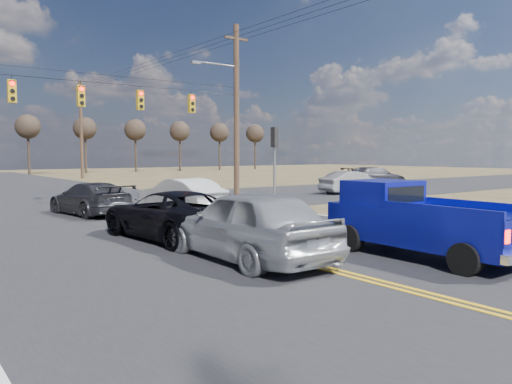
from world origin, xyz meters
TOP-DOWN VIEW (x-y plane):
  - ground at (0.00, 0.00)m, footprint 160.00×160.00m
  - road_main at (0.00, 10.00)m, footprint 14.00×120.00m
  - road_cross at (0.00, 18.00)m, footprint 120.00×12.00m
  - signal_gantry at (0.50, 17.79)m, footprint 19.60×4.83m
  - utility_poles at (0.00, 17.00)m, footprint 19.60×58.32m
  - treeline at (0.00, 26.96)m, footprint 87.00×117.80m
  - pickup_truck at (2.79, 1.23)m, footprint 2.05×4.99m
  - silver_suv at (-0.80, 3.48)m, footprint 2.11×5.15m
  - black_suv at (-0.80, 7.41)m, footprint 2.84×5.42m
  - white_car_queue at (2.59, 12.98)m, footprint 2.11×4.74m
  - dgrey_car_queue at (-0.80, 14.68)m, footprint 2.48×4.94m
  - cross_car_east_near at (16.45, 15.69)m, footprint 2.05×4.53m
  - cross_car_east_far at (22.91, 19.16)m, footprint 2.98×5.62m

SIDE VIEW (x-z plane):
  - ground at x=0.00m, z-range 0.00..0.00m
  - road_main at x=0.00m, z-range -0.01..0.01m
  - road_cross at x=0.00m, z-range -0.01..0.01m
  - dgrey_car_queue at x=-0.80m, z-range 0.00..1.38m
  - cross_car_east_near at x=16.45m, z-range 0.00..1.44m
  - black_suv at x=-0.80m, z-range 0.00..1.46m
  - white_car_queue at x=2.59m, z-range 0.00..1.51m
  - cross_car_east_far at x=22.91m, z-range 0.00..1.55m
  - silver_suv at x=-0.80m, z-range 0.00..1.75m
  - pickup_truck at x=2.79m, z-range -0.03..1.84m
  - signal_gantry at x=0.50m, z-range 0.06..10.06m
  - utility_poles at x=0.00m, z-range 0.23..10.23m
  - treeline at x=0.00m, z-range 2.00..9.40m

